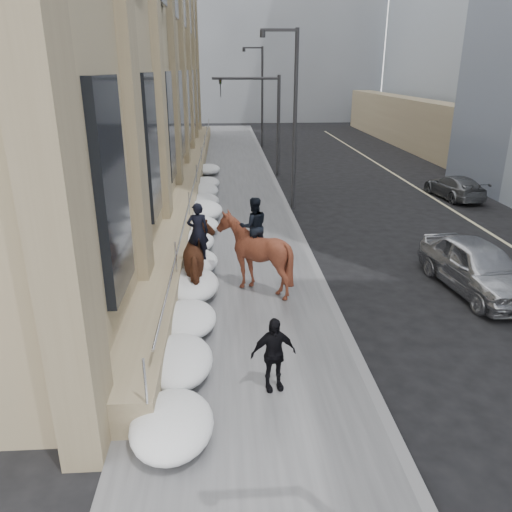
{
  "coord_description": "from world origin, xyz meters",
  "views": [
    {
      "loc": [
        -0.36,
        -9.32,
        6.37
      ],
      "look_at": [
        0.42,
        3.02,
        1.7
      ],
      "focal_mm": 35.0,
      "sensor_mm": 36.0,
      "label": 1
    }
  ],
  "objects_px": {
    "mounted_horse_right": "(254,251)",
    "pedestrian": "(273,354)",
    "car_silver": "(477,266)",
    "mounted_horse_left": "(201,257)",
    "car_grey": "(454,187)"
  },
  "relations": [
    {
      "from": "car_silver",
      "to": "car_grey",
      "type": "relative_size",
      "value": 1.12
    },
    {
      "from": "mounted_horse_left",
      "to": "car_silver",
      "type": "bearing_deg",
      "value": 171.53
    },
    {
      "from": "mounted_horse_right",
      "to": "car_grey",
      "type": "xyz_separation_m",
      "value": [
        11.07,
        11.06,
        -0.76
      ]
    },
    {
      "from": "mounted_horse_left",
      "to": "car_silver",
      "type": "distance_m",
      "value": 8.3
    },
    {
      "from": "mounted_horse_left",
      "to": "car_grey",
      "type": "distance_m",
      "value": 16.73
    },
    {
      "from": "mounted_horse_left",
      "to": "mounted_horse_right",
      "type": "bearing_deg",
      "value": 169.69
    },
    {
      "from": "mounted_horse_right",
      "to": "car_silver",
      "type": "bearing_deg",
      "value": 167.76
    },
    {
      "from": "car_silver",
      "to": "mounted_horse_left",
      "type": "bearing_deg",
      "value": 171.48
    },
    {
      "from": "mounted_horse_right",
      "to": "pedestrian",
      "type": "distance_m",
      "value": 4.99
    },
    {
      "from": "mounted_horse_right",
      "to": "car_grey",
      "type": "distance_m",
      "value": 15.67
    },
    {
      "from": "mounted_horse_right",
      "to": "pedestrian",
      "type": "height_order",
      "value": "mounted_horse_right"
    },
    {
      "from": "mounted_horse_left",
      "to": "mounted_horse_right",
      "type": "xyz_separation_m",
      "value": [
        1.56,
        -0.12,
        0.19
      ]
    },
    {
      "from": "mounted_horse_left",
      "to": "pedestrian",
      "type": "bearing_deg",
      "value": 102.11
    },
    {
      "from": "mounted_horse_left",
      "to": "car_grey",
      "type": "height_order",
      "value": "mounted_horse_left"
    },
    {
      "from": "mounted_horse_right",
      "to": "car_silver",
      "type": "distance_m",
      "value": 6.75
    }
  ]
}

